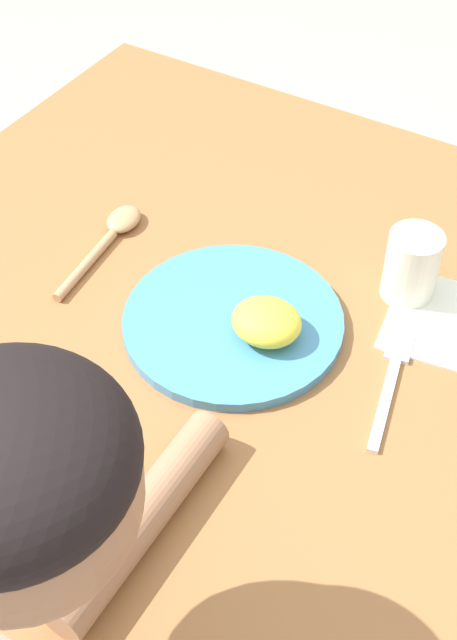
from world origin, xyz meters
name	(u,v)px	position (x,y,z in m)	size (l,w,h in m)	color
ground_plane	(252,588)	(0.00, 0.00, 0.00)	(8.00, 8.00, 0.00)	#BCA595
dining_table	(261,377)	(0.00, 0.00, 0.60)	(1.12, 0.97, 0.71)	#956237
plate	(241,321)	(-0.02, -0.03, 0.72)	(0.27, 0.27, 0.06)	#4387BC
fork	(392,374)	(0.17, 0.00, 0.71)	(0.07, 0.22, 0.01)	silver
spoon	(112,233)	(-0.26, 0.03, 0.72)	(0.05, 0.20, 0.02)	tan
drinking_cup	(412,265)	(0.13, 0.14, 0.76)	(0.07, 0.07, 0.09)	silver
napkin	(451,323)	(0.20, 0.12, 0.71)	(0.16, 0.15, 0.00)	white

